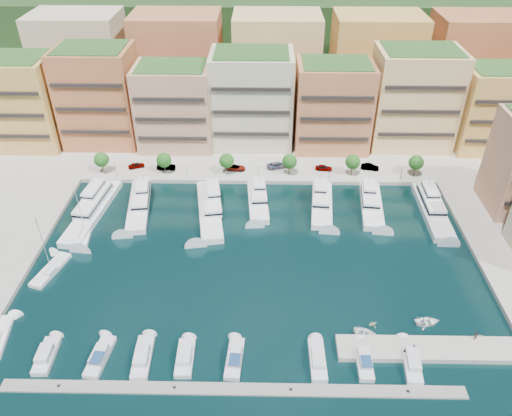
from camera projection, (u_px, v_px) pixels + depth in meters
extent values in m
plane|color=black|center=(256.00, 262.00, 101.68)|extent=(400.00, 400.00, 0.00)
cube|color=#9E998E|center=(259.00, 129.00, 152.60)|extent=(220.00, 64.00, 2.00)
cube|color=black|center=(261.00, 74.00, 192.02)|extent=(240.00, 40.00, 58.00)
cube|color=gray|center=(232.00, 390.00, 77.09)|extent=(72.00, 2.20, 0.35)
cube|color=#9E998E|center=(433.00, 351.00, 83.16)|extent=(32.00, 5.00, 2.00)
cube|color=#DDA051|center=(18.00, 103.00, 136.32)|extent=(22.00, 16.00, 24.00)
cube|color=black|center=(5.00, 115.00, 129.55)|extent=(20.24, 0.50, 0.90)
cube|color=#275421|center=(5.00, 58.00, 129.25)|extent=(19.36, 14.08, 0.80)
cube|color=#C86F42|center=(99.00, 97.00, 137.06)|extent=(20.00, 16.00, 26.00)
cube|color=black|center=(91.00, 109.00, 130.29)|extent=(18.40, 0.50, 0.90)
cube|color=#275421|center=(90.00, 48.00, 129.42)|extent=(17.60, 14.08, 0.80)
cube|color=tan|center=(175.00, 107.00, 136.25)|extent=(20.00, 15.00, 22.00)
cube|color=black|center=(170.00, 119.00, 129.88)|extent=(18.40, 0.50, 0.90)
cube|color=#275421|center=(171.00, 66.00, 129.74)|extent=(17.60, 13.20, 0.80)
cube|color=beige|center=(252.00, 100.00, 136.72)|extent=(22.00, 16.00, 25.00)
cube|color=black|center=(251.00, 112.00, 129.94)|extent=(20.24, 0.50, 0.90)
cube|color=#275421|center=(252.00, 53.00, 129.36)|extent=(19.36, 14.08, 0.80)
cube|color=#D1834E|center=(333.00, 107.00, 135.32)|extent=(20.00, 15.00, 23.00)
cube|color=black|center=(336.00, 119.00, 128.95)|extent=(18.40, 0.50, 0.90)
cube|color=#275421|center=(337.00, 64.00, 128.53)|extent=(17.60, 13.20, 0.80)
cube|color=#F0C77F|center=(413.00, 99.00, 135.77)|extent=(22.00, 16.00, 26.00)
cube|color=black|center=(421.00, 112.00, 129.00)|extent=(20.24, 0.50, 0.90)
cube|color=#275421|center=(422.00, 50.00, 128.13)|extent=(19.36, 14.08, 0.80)
cube|color=#DDA051|center=(495.00, 110.00, 134.94)|extent=(20.00, 15.00, 22.00)
cube|color=black|center=(506.00, 122.00, 128.57)|extent=(18.40, 0.50, 0.90)
cube|color=#275421|center=(507.00, 69.00, 128.44)|extent=(17.60, 13.20, 0.80)
cube|color=beige|center=(83.00, 63.00, 154.16)|extent=(26.00, 18.00, 30.00)
cube|color=#D1834E|center=(179.00, 64.00, 153.71)|extent=(26.00, 18.00, 30.00)
cube|color=#F0C77F|center=(276.00, 64.00, 153.25)|extent=(26.00, 18.00, 30.00)
cube|color=#DDA051|center=(374.00, 65.00, 152.80)|extent=(26.00, 18.00, 30.00)
cube|color=#C86F42|center=(472.00, 66.00, 152.35)|extent=(26.00, 18.00, 30.00)
cylinder|color=#473323|center=(103.00, 167.00, 128.37)|extent=(0.24, 0.24, 3.00)
sphere|color=#1C4E16|center=(101.00, 160.00, 127.09)|extent=(3.80, 3.80, 3.80)
cylinder|color=#473323|center=(165.00, 168.00, 128.13)|extent=(0.24, 0.24, 3.00)
sphere|color=#1C4E16|center=(164.00, 160.00, 126.85)|extent=(3.80, 3.80, 3.80)
cylinder|color=#473323|center=(227.00, 168.00, 127.89)|extent=(0.24, 0.24, 3.00)
sphere|color=#1C4E16|center=(227.00, 161.00, 126.61)|extent=(3.80, 3.80, 3.80)
cylinder|color=#473323|center=(289.00, 169.00, 127.65)|extent=(0.24, 0.24, 3.00)
sphere|color=#1C4E16|center=(290.00, 161.00, 126.36)|extent=(3.80, 3.80, 3.80)
cylinder|color=#473323|center=(352.00, 170.00, 127.41)|extent=(0.24, 0.24, 3.00)
sphere|color=#1C4E16|center=(353.00, 162.00, 126.12)|extent=(3.80, 3.80, 3.80)
cylinder|color=#473323|center=(415.00, 170.00, 127.17)|extent=(0.24, 0.24, 3.00)
sphere|color=#1C4E16|center=(416.00, 162.00, 125.88)|extent=(3.80, 3.80, 3.80)
cylinder|color=black|center=(116.00, 170.00, 126.13)|extent=(0.10, 0.10, 4.00)
sphere|color=#FFF2CC|center=(115.00, 163.00, 124.97)|extent=(0.30, 0.30, 0.30)
cylinder|color=black|center=(187.00, 171.00, 125.86)|extent=(0.10, 0.10, 4.00)
sphere|color=#FFF2CC|center=(186.00, 164.00, 124.70)|extent=(0.30, 0.30, 0.30)
cylinder|color=black|center=(258.00, 172.00, 125.59)|extent=(0.10, 0.10, 4.00)
sphere|color=#FFF2CC|center=(258.00, 165.00, 124.42)|extent=(0.30, 0.30, 0.30)
cylinder|color=black|center=(329.00, 172.00, 125.32)|extent=(0.10, 0.10, 4.00)
sphere|color=#FFF2CC|center=(330.00, 165.00, 124.15)|extent=(0.30, 0.30, 0.30)
cylinder|color=black|center=(401.00, 173.00, 125.05)|extent=(0.10, 0.10, 4.00)
sphere|color=#FFF2CC|center=(403.00, 166.00, 123.88)|extent=(0.30, 0.30, 0.30)
cube|color=white|center=(93.00, 213.00, 115.30)|extent=(7.83, 26.13, 2.30)
cube|color=white|center=(94.00, 200.00, 116.24)|extent=(5.60, 14.53, 1.80)
cube|color=black|center=(94.00, 200.00, 116.24)|extent=(5.67, 14.59, 0.55)
cube|color=white|center=(96.00, 189.00, 117.02)|extent=(3.78, 8.01, 1.40)
cylinder|color=#B2B2B7|center=(96.00, 180.00, 117.38)|extent=(0.14, 0.14, 1.80)
cube|color=white|center=(139.00, 208.00, 117.17)|extent=(7.25, 21.22, 2.30)
cube|color=white|center=(140.00, 195.00, 117.71)|extent=(5.19, 11.83, 1.80)
cube|color=black|center=(140.00, 195.00, 117.71)|extent=(5.26, 11.90, 0.55)
cube|color=white|center=(140.00, 186.00, 118.17)|extent=(3.51, 6.55, 1.40)
cylinder|color=#B2B2B7|center=(141.00, 177.00, 118.28)|extent=(0.14, 0.14, 1.80)
cube|color=black|center=(139.00, 209.00, 117.43)|extent=(7.30, 21.27, 0.35)
cube|color=white|center=(210.00, 212.00, 115.75)|extent=(8.42, 24.11, 2.30)
cube|color=white|center=(210.00, 199.00, 116.52)|extent=(5.91, 13.46, 1.80)
cube|color=black|center=(210.00, 199.00, 116.52)|extent=(5.98, 13.53, 0.55)
cube|color=white|center=(210.00, 189.00, 117.17)|extent=(3.94, 7.46, 1.40)
cylinder|color=#B2B2B7|center=(211.00, 180.00, 117.42)|extent=(0.14, 0.14, 1.80)
cube|color=white|center=(258.00, 203.00, 118.56)|extent=(5.57, 16.68, 2.30)
cube|color=white|center=(258.00, 193.00, 118.74)|extent=(4.24, 9.26, 1.80)
cube|color=black|center=(258.00, 193.00, 118.74)|extent=(4.30, 9.33, 0.55)
cube|color=white|center=(258.00, 184.00, 118.90)|extent=(2.98, 5.10, 1.40)
cylinder|color=#B2B2B7|center=(258.00, 176.00, 118.80)|extent=(0.14, 0.14, 1.80)
cube|color=white|center=(322.00, 207.00, 117.50)|extent=(6.30, 18.79, 2.30)
cube|color=white|center=(322.00, 195.00, 117.84)|extent=(4.71, 10.45, 1.80)
cube|color=black|center=(322.00, 195.00, 117.84)|extent=(4.77, 10.52, 0.55)
cube|color=white|center=(322.00, 186.00, 118.14)|extent=(3.27, 5.77, 1.40)
cylinder|color=#B2B2B7|center=(322.00, 178.00, 118.14)|extent=(0.14, 0.14, 1.80)
cube|color=black|center=(322.00, 208.00, 117.75)|extent=(6.36, 18.84, 0.35)
cube|color=white|center=(371.00, 207.00, 117.31)|extent=(6.57, 18.86, 2.30)
cube|color=white|center=(371.00, 196.00, 117.66)|extent=(4.87, 10.50, 1.80)
cube|color=black|center=(371.00, 196.00, 117.66)|extent=(4.94, 10.57, 0.55)
cube|color=white|center=(371.00, 186.00, 117.96)|extent=(3.37, 5.80, 1.40)
cylinder|color=#B2B2B7|center=(371.00, 178.00, 117.96)|extent=(0.14, 0.14, 1.80)
cube|color=white|center=(432.00, 212.00, 115.57)|extent=(5.25, 22.30, 2.30)
cube|color=white|center=(431.00, 200.00, 116.22)|extent=(4.19, 12.29, 1.80)
cube|color=black|center=(431.00, 200.00, 116.22)|extent=(4.25, 12.35, 0.55)
cube|color=white|center=(431.00, 190.00, 116.77)|extent=(3.02, 6.72, 1.40)
cylinder|color=#B2B2B7|center=(430.00, 181.00, 116.95)|extent=(0.14, 0.14, 1.80)
cube|color=silver|center=(47.00, 357.00, 81.93)|extent=(2.90, 7.53, 1.40)
cube|color=silver|center=(44.00, 353.00, 80.88)|extent=(2.19, 3.64, 1.10)
cube|color=black|center=(48.00, 347.00, 82.25)|extent=(1.92, 0.16, 0.55)
cube|color=silver|center=(100.00, 358.00, 81.79)|extent=(3.55, 8.52, 1.40)
cube|color=silver|center=(98.00, 354.00, 80.71)|extent=(2.47, 4.18, 1.10)
cube|color=black|center=(101.00, 347.00, 82.21)|extent=(1.85, 0.32, 0.55)
cube|color=navy|center=(96.00, 357.00, 79.49)|extent=(2.09, 2.68, 0.12)
cube|color=silver|center=(143.00, 358.00, 81.69)|extent=(3.09, 8.67, 1.40)
cube|color=silver|center=(141.00, 355.00, 80.60)|extent=(2.31, 4.19, 1.10)
cube|color=black|center=(144.00, 348.00, 82.14)|extent=(1.98, 0.18, 0.55)
cube|color=silver|center=(185.00, 359.00, 81.58)|extent=(2.91, 7.51, 1.40)
cube|color=silver|center=(184.00, 356.00, 80.54)|extent=(2.22, 3.62, 1.10)
cube|color=black|center=(186.00, 349.00, 81.90)|extent=(1.99, 0.14, 0.55)
cube|color=silver|center=(235.00, 360.00, 81.46)|extent=(3.08, 8.18, 1.40)
cube|color=silver|center=(234.00, 356.00, 80.39)|extent=(2.23, 3.98, 1.10)
cube|color=black|center=(235.00, 349.00, 81.85)|extent=(1.82, 0.23, 0.55)
cube|color=navy|center=(234.00, 359.00, 79.19)|extent=(1.93, 2.52, 0.12)
cube|color=silver|center=(317.00, 361.00, 81.26)|extent=(2.64, 8.33, 1.40)
cube|color=silver|center=(318.00, 358.00, 80.18)|extent=(2.03, 4.01, 1.10)
cube|color=black|center=(317.00, 350.00, 81.68)|extent=(1.83, 0.12, 0.55)
cube|color=silver|center=(363.00, 362.00, 81.15)|extent=(2.51, 7.86, 1.40)
cube|color=silver|center=(365.00, 358.00, 80.08)|extent=(1.93, 3.78, 1.10)
cube|color=black|center=(363.00, 351.00, 81.51)|extent=(1.73, 0.12, 0.55)
cube|color=navy|center=(366.00, 361.00, 78.91)|extent=(1.71, 2.37, 0.12)
cube|color=silver|center=(411.00, 362.00, 81.03)|extent=(3.35, 9.03, 1.40)
cube|color=silver|center=(413.00, 359.00, 79.93)|extent=(2.37, 4.41, 1.10)
cube|color=black|center=(410.00, 351.00, 81.52)|extent=(1.83, 0.27, 0.55)
cube|color=white|center=(51.00, 271.00, 99.26)|extent=(5.48, 10.69, 1.20)
cube|color=white|center=(48.00, 271.00, 97.90)|extent=(2.31, 2.94, 0.60)
cylinder|color=#B2B2B7|center=(44.00, 243.00, 95.92)|extent=(0.14, 0.14, 12.00)
cylinder|color=#B2B2B7|center=(46.00, 270.00, 97.08)|extent=(1.35, 4.50, 0.10)
cube|color=white|center=(85.00, 234.00, 108.99)|extent=(3.65, 9.15, 1.20)
cube|color=white|center=(83.00, 234.00, 107.74)|extent=(1.85, 2.39, 0.60)
cylinder|color=#B2B2B7|center=(79.00, 208.00, 105.59)|extent=(0.14, 0.14, 12.00)
cylinder|color=#B2B2B7|center=(81.00, 232.00, 106.98)|extent=(0.54, 4.00, 0.10)
imported|color=white|center=(366.00, 333.00, 85.83)|extent=(4.93, 4.20, 0.87)
imported|color=white|center=(427.00, 322.00, 87.90)|extent=(4.73, 3.63, 0.91)
imported|color=#C2B594|center=(482.00, 337.00, 85.29)|extent=(1.72, 1.63, 0.72)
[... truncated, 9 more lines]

